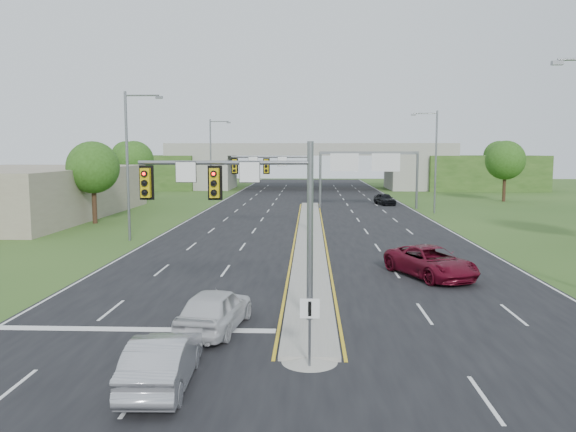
% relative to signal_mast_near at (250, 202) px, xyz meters
% --- Properties ---
extents(ground, '(240.00, 240.00, 0.00)m').
position_rel_signal_mast_near_xyz_m(ground, '(2.26, 0.07, -4.73)').
color(ground, '#2D4C1B').
rests_on(ground, ground).
extents(road, '(24.00, 160.00, 0.02)m').
position_rel_signal_mast_near_xyz_m(road, '(2.26, 35.07, -4.72)').
color(road, black).
rests_on(road, ground).
extents(median, '(2.00, 54.00, 0.16)m').
position_rel_signal_mast_near_xyz_m(median, '(2.26, 23.07, -4.63)').
color(median, gray).
rests_on(median, road).
extents(median_nose, '(2.00, 2.00, 0.16)m').
position_rel_signal_mast_near_xyz_m(median_nose, '(2.26, -3.93, -4.63)').
color(median_nose, gray).
rests_on(median_nose, road).
extents(lane_markings, '(23.72, 160.00, 0.01)m').
position_rel_signal_mast_near_xyz_m(lane_markings, '(1.66, 28.99, -4.70)').
color(lane_markings, gold).
rests_on(lane_markings, road).
extents(signal_mast_near, '(6.62, 0.60, 7.00)m').
position_rel_signal_mast_near_xyz_m(signal_mast_near, '(0.00, 0.00, 0.00)').
color(signal_mast_near, slate).
rests_on(signal_mast_near, ground).
extents(signal_mast_far, '(6.62, 0.60, 7.00)m').
position_rel_signal_mast_near_xyz_m(signal_mast_far, '(0.00, 25.00, 0.00)').
color(signal_mast_far, slate).
rests_on(signal_mast_far, ground).
extents(keep_right_sign, '(0.60, 0.13, 2.20)m').
position_rel_signal_mast_near_xyz_m(keep_right_sign, '(2.26, -4.45, -3.21)').
color(keep_right_sign, slate).
rests_on(keep_right_sign, ground).
extents(sign_gantry, '(11.58, 0.44, 6.67)m').
position_rel_signal_mast_near_xyz_m(sign_gantry, '(8.95, 44.99, 0.51)').
color(sign_gantry, slate).
rests_on(sign_gantry, ground).
extents(overpass, '(80.00, 14.00, 8.10)m').
position_rel_signal_mast_near_xyz_m(overpass, '(2.26, 80.07, -1.17)').
color(overpass, gray).
rests_on(overpass, ground).
extents(lightpole_l_mid, '(2.85, 0.25, 11.00)m').
position_rel_signal_mast_near_xyz_m(lightpole_l_mid, '(-11.03, 20.07, 1.38)').
color(lightpole_l_mid, slate).
rests_on(lightpole_l_mid, ground).
extents(lightpole_l_far, '(2.85, 0.25, 11.00)m').
position_rel_signal_mast_near_xyz_m(lightpole_l_far, '(-11.03, 55.07, 1.38)').
color(lightpole_l_far, slate).
rests_on(lightpole_l_far, ground).
extents(lightpole_r_far, '(2.85, 0.25, 11.00)m').
position_rel_signal_mast_near_xyz_m(lightpole_r_far, '(15.56, 40.07, 1.38)').
color(lightpole_r_far, slate).
rests_on(lightpole_r_far, ground).
extents(tree_l_near, '(4.80, 4.80, 7.60)m').
position_rel_signal_mast_near_xyz_m(tree_l_near, '(-17.74, 30.07, 0.45)').
color(tree_l_near, '#382316').
rests_on(tree_l_near, ground).
extents(tree_l_mid, '(5.20, 5.20, 8.12)m').
position_rel_signal_mast_near_xyz_m(tree_l_mid, '(-21.74, 55.07, 0.78)').
color(tree_l_mid, '#382316').
rests_on(tree_l_mid, ground).
extents(tree_r_mid, '(5.20, 5.20, 8.12)m').
position_rel_signal_mast_near_xyz_m(tree_r_mid, '(28.26, 55.07, 0.78)').
color(tree_r_mid, '#382316').
rests_on(tree_r_mid, ground).
extents(tree_back_a, '(6.00, 6.00, 8.85)m').
position_rel_signal_mast_near_xyz_m(tree_back_a, '(-35.74, 94.07, 1.11)').
color(tree_back_a, '#382316').
rests_on(tree_back_a, ground).
extents(tree_back_b, '(5.60, 5.60, 8.32)m').
position_rel_signal_mast_near_xyz_m(tree_back_b, '(-21.74, 94.07, 0.78)').
color(tree_back_b, '#382316').
rests_on(tree_back_b, ground).
extents(tree_back_c, '(5.60, 5.60, 8.32)m').
position_rel_signal_mast_near_xyz_m(tree_back_c, '(26.26, 94.07, 0.78)').
color(tree_back_c, '#382316').
rests_on(tree_back_c, ground).
extents(tree_back_d, '(6.00, 6.00, 8.85)m').
position_rel_signal_mast_near_xyz_m(tree_back_d, '(40.26, 94.07, 1.11)').
color(tree_back_d, '#382316').
rests_on(tree_back_d, ground).
extents(commercial_building, '(18.00, 30.00, 5.00)m').
position_rel_signal_mast_near_xyz_m(commercial_building, '(-27.74, 35.07, -2.23)').
color(commercial_building, gray).
rests_on(commercial_building, ground).
extents(car_white, '(2.56, 4.93, 1.60)m').
position_rel_signal_mast_near_xyz_m(car_white, '(-1.24, -0.89, -3.90)').
color(car_white, silver).
rests_on(car_white, road).
extents(car_silver, '(1.75, 4.57, 1.49)m').
position_rel_signal_mast_near_xyz_m(car_silver, '(-1.88, -5.89, -3.96)').
color(car_silver, '#A3A4AB').
rests_on(car_silver, road).
extents(car_far_a, '(4.76, 6.39, 1.61)m').
position_rel_signal_mast_near_xyz_m(car_far_a, '(8.66, 8.45, -3.90)').
color(car_far_a, '#58081A').
rests_on(car_far_a, road).
extents(car_far_c, '(2.70, 4.58, 1.46)m').
position_rel_signal_mast_near_xyz_m(car_far_c, '(11.65, 49.55, -3.98)').
color(car_far_c, black).
rests_on(car_far_c, road).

